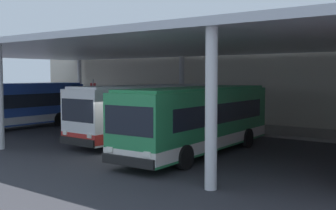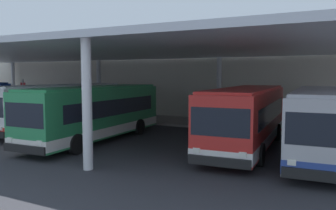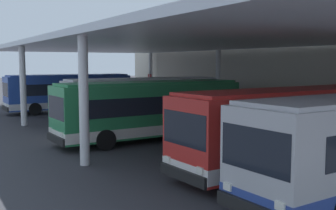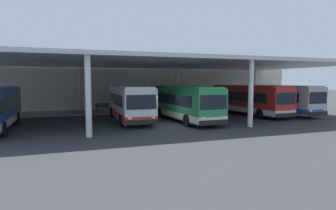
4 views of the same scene
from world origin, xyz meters
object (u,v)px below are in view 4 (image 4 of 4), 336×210
Objects in this scene: bus_middle_bay at (184,103)px; banner_sign at (1,98)px; bus_second_bay at (129,102)px; bench_waiting at (104,107)px; bus_far_bay at (248,99)px; bus_departing at (277,99)px.

banner_sign is (-16.35, 8.47, 0.32)m from bus_middle_bay.
bus_middle_bay is at bearing -21.99° from bus_second_bay.
bus_far_bay is at bearing -27.39° from bench_waiting.
bus_far_bay reaches higher than bench_waiting.
bus_middle_bay is 5.90× the size of bench_waiting.
bus_second_bay and bus_departing have the same top height.
bench_waiting is at bearing 4.91° from banner_sign.
bus_middle_bay is at bearing -167.44° from bus_far_bay.
bus_middle_bay is 11.23m from bench_waiting.
bus_middle_bay is 1.00× the size of bus_far_bay.
bus_middle_bay is (4.67, -1.89, 0.00)m from bus_second_bay.
banner_sign is (-11.68, 6.59, 0.32)m from bus_second_bay.
banner_sign is at bearing -175.09° from bench_waiting.
banner_sign is (-10.21, -0.88, 1.32)m from bench_waiting.
bus_departing is at bearing -3.38° from bus_far_bay.
bus_far_bay is 16.32m from bench_waiting.
banner_sign is at bearing 152.61° from bus_middle_bay.
bus_far_bay is at bearing 12.56° from bus_middle_bay.
bus_second_bay is 12.99m from bus_far_bay.
bus_middle_bay is 3.32× the size of banner_sign.
bus_second_bay is 16.55m from bus_departing.
banner_sign reaches higher than bus_second_bay.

